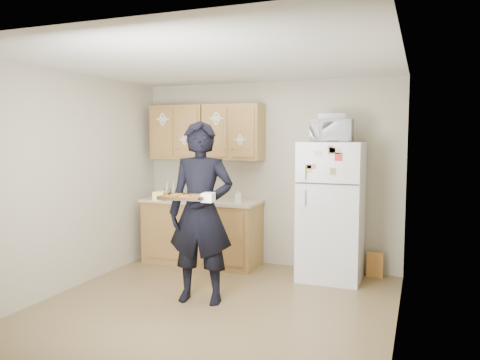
% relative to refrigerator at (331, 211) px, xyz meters
% --- Properties ---
extents(floor, '(3.60, 3.60, 0.00)m').
position_rel_refrigerator_xyz_m(floor, '(-0.95, -1.43, -0.85)').
color(floor, brown).
rests_on(floor, ground).
extents(ceiling, '(3.60, 3.60, 0.00)m').
position_rel_refrigerator_xyz_m(ceiling, '(-0.95, -1.43, 1.65)').
color(ceiling, silver).
rests_on(ceiling, wall_back).
extents(wall_back, '(3.60, 0.04, 2.50)m').
position_rel_refrigerator_xyz_m(wall_back, '(-0.95, 0.37, 0.40)').
color(wall_back, '#AEA68D').
rests_on(wall_back, floor).
extents(wall_front, '(3.60, 0.04, 2.50)m').
position_rel_refrigerator_xyz_m(wall_front, '(-0.95, -3.23, 0.40)').
color(wall_front, '#AEA68D').
rests_on(wall_front, floor).
extents(wall_left, '(0.04, 3.60, 2.50)m').
position_rel_refrigerator_xyz_m(wall_left, '(-2.75, -1.43, 0.40)').
color(wall_left, '#AEA68D').
rests_on(wall_left, floor).
extents(wall_right, '(0.04, 3.60, 2.50)m').
position_rel_refrigerator_xyz_m(wall_right, '(0.85, -1.43, 0.40)').
color(wall_right, '#AEA68D').
rests_on(wall_right, floor).
extents(refrigerator, '(0.75, 0.70, 1.70)m').
position_rel_refrigerator_xyz_m(refrigerator, '(0.00, 0.00, 0.00)').
color(refrigerator, white).
rests_on(refrigerator, floor).
extents(base_cabinet, '(1.60, 0.60, 0.86)m').
position_rel_refrigerator_xyz_m(base_cabinet, '(-1.80, 0.05, -0.42)').
color(base_cabinet, brown).
rests_on(base_cabinet, floor).
extents(countertop, '(1.64, 0.64, 0.04)m').
position_rel_refrigerator_xyz_m(countertop, '(-1.80, 0.05, 0.03)').
color(countertop, beige).
rests_on(countertop, base_cabinet).
extents(upper_cab_left, '(0.80, 0.33, 0.75)m').
position_rel_refrigerator_xyz_m(upper_cab_left, '(-2.20, 0.18, 0.98)').
color(upper_cab_left, brown).
rests_on(upper_cab_left, wall_back).
extents(upper_cab_right, '(0.80, 0.33, 0.75)m').
position_rel_refrigerator_xyz_m(upper_cab_right, '(-1.38, 0.18, 0.98)').
color(upper_cab_right, brown).
rests_on(upper_cab_right, wall_back).
extents(cereal_box, '(0.20, 0.07, 0.32)m').
position_rel_refrigerator_xyz_m(cereal_box, '(0.52, 0.24, -0.69)').
color(cereal_box, gold).
rests_on(cereal_box, floor).
extents(person, '(0.76, 0.56, 1.93)m').
position_rel_refrigerator_xyz_m(person, '(-1.14, -1.32, 0.11)').
color(person, black).
rests_on(person, floor).
extents(baking_tray, '(0.49, 0.39, 0.04)m').
position_rel_refrigerator_xyz_m(baking_tray, '(-1.18, -1.61, 0.31)').
color(baking_tray, black).
rests_on(baking_tray, person).
extents(pizza_front_left, '(0.15, 0.15, 0.02)m').
position_rel_refrigerator_xyz_m(pizza_front_left, '(-1.28, -1.70, 0.32)').
color(pizza_front_left, orange).
rests_on(pizza_front_left, baking_tray).
extents(pizza_front_right, '(0.15, 0.15, 0.02)m').
position_rel_refrigerator_xyz_m(pizza_front_right, '(-1.07, -1.67, 0.32)').
color(pizza_front_right, orange).
rests_on(pizza_front_right, baking_tray).
extents(pizza_back_left, '(0.15, 0.15, 0.02)m').
position_rel_refrigerator_xyz_m(pizza_back_left, '(-1.30, -1.55, 0.32)').
color(pizza_back_left, orange).
rests_on(pizza_back_left, baking_tray).
extents(pizza_back_right, '(0.15, 0.15, 0.02)m').
position_rel_refrigerator_xyz_m(pizza_back_right, '(-1.09, -1.52, 0.32)').
color(pizza_back_right, orange).
rests_on(pizza_back_right, baking_tray).
extents(pizza_center, '(0.15, 0.15, 0.02)m').
position_rel_refrigerator_xyz_m(pizza_center, '(-1.18, -1.61, 0.32)').
color(pizza_center, orange).
rests_on(pizza_center, baking_tray).
extents(microwave, '(0.51, 0.36, 0.27)m').
position_rel_refrigerator_xyz_m(microwave, '(-0.00, -0.05, 0.99)').
color(microwave, white).
rests_on(microwave, refrigerator).
extents(foil_pan, '(0.35, 0.26, 0.07)m').
position_rel_refrigerator_xyz_m(foil_pan, '(-0.01, -0.02, 1.16)').
color(foil_pan, silver).
rests_on(foil_pan, microwave).
extents(dish_rack, '(0.46, 0.40, 0.16)m').
position_rel_refrigerator_xyz_m(dish_rack, '(-2.16, -0.00, 0.13)').
color(dish_rack, black).
rests_on(dish_rack, countertop).
extents(bowl, '(0.28, 0.28, 0.06)m').
position_rel_refrigerator_xyz_m(bowl, '(-2.19, -0.00, 0.10)').
color(bowl, silver).
rests_on(bowl, dish_rack).
extents(soap_bottle, '(0.10, 0.10, 0.17)m').
position_rel_refrigerator_xyz_m(soap_bottle, '(-1.22, -0.04, 0.14)').
color(soap_bottle, white).
rests_on(soap_bottle, countertop).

